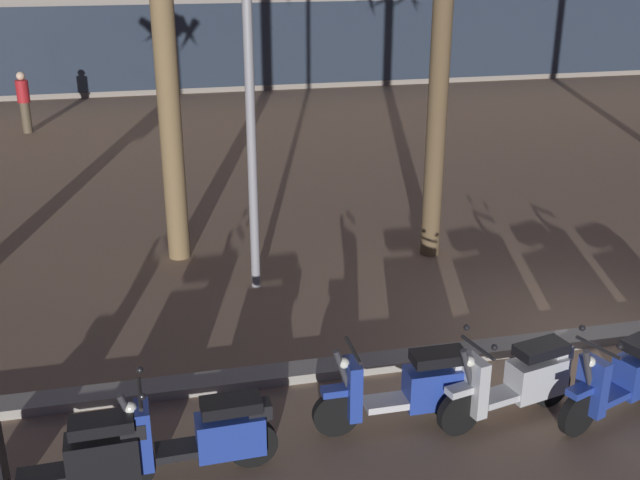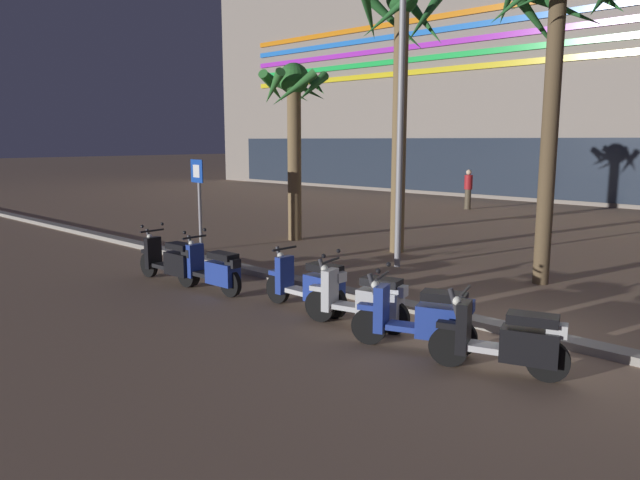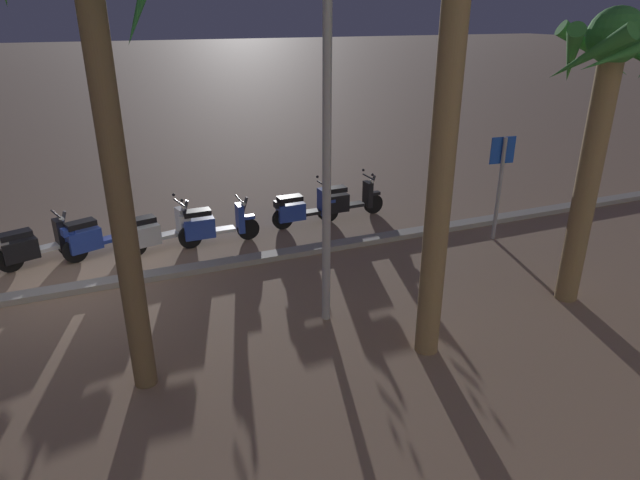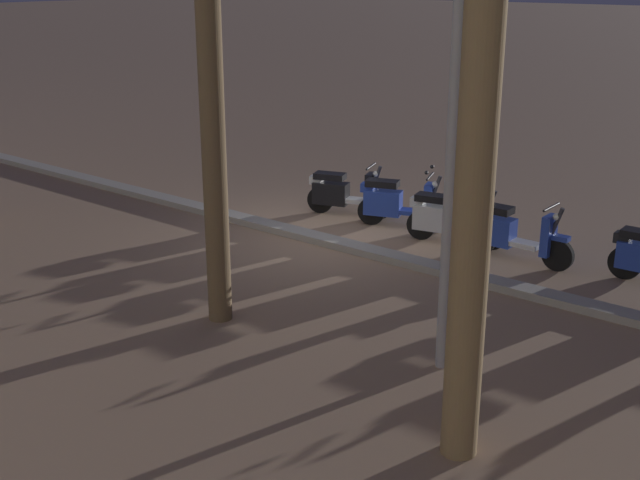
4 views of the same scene
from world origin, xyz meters
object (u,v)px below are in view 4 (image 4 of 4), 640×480
Objects in this scene: scooter_blue_last_in_row at (397,203)px; scooter_black_tail_end at (343,193)px; scooter_blue_far_back at (510,233)px; scooter_silver_gap_after_mid at (449,218)px.

scooter_black_tail_end is at bearing 0.24° from scooter_blue_last_in_row.
scooter_blue_far_back and scooter_black_tail_end have the same top height.
scooter_blue_last_in_row is (1.22, -0.21, 0.01)m from scooter_silver_gap_after_mid.
scooter_silver_gap_after_mid reaches higher than scooter_black_tail_end.
scooter_blue_far_back is at bearing 175.11° from scooter_black_tail_end.
scooter_blue_last_in_row is at bearing -9.96° from scooter_silver_gap_after_mid.
scooter_blue_far_back is 2.47m from scooter_blue_last_in_row.
scooter_blue_last_in_row is 1.02× the size of scooter_black_tail_end.
scooter_blue_far_back is 3.71m from scooter_black_tail_end.
scooter_silver_gap_after_mid is 1.03× the size of scooter_blue_last_in_row.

